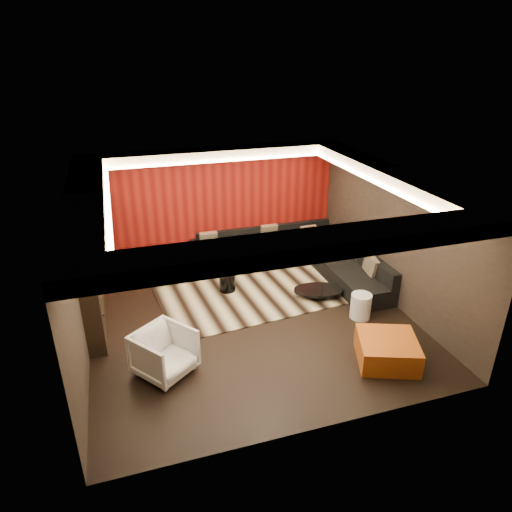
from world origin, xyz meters
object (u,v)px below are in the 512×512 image
object	(u,v)px
white_side_table	(361,306)
orange_ottoman	(387,350)
drum_stool	(227,282)
sectional_sofa	(297,257)
coffee_table	(319,293)
armchair	(165,353)

from	to	relation	value
white_side_table	orange_ottoman	size ratio (longest dim) A/B	0.52
drum_stool	sectional_sofa	bearing A→B (deg)	18.91
white_side_table	orange_ottoman	distance (m)	1.38
coffee_table	armchair	bearing A→B (deg)	-156.10
coffee_table	orange_ottoman	world-z (taller)	orange_ottoman
drum_stool	sectional_sofa	world-z (taller)	sectional_sofa
armchair	sectional_sofa	world-z (taller)	armchair
coffee_table	sectional_sofa	bearing A→B (deg)	85.84
coffee_table	armchair	distance (m)	3.75
white_side_table	drum_stool	bearing A→B (deg)	140.94
drum_stool	white_side_table	bearing A→B (deg)	-39.06
white_side_table	armchair	size ratio (longest dim) A/B	0.59
orange_ottoman	armchair	xyz separation A→B (m)	(-3.60, 0.81, 0.17)
coffee_table	orange_ottoman	distance (m)	2.34
white_side_table	orange_ottoman	world-z (taller)	white_side_table
drum_stool	white_side_table	size ratio (longest dim) A/B	0.82
coffee_table	drum_stool	world-z (taller)	drum_stool
coffee_table	sectional_sofa	xyz separation A→B (m)	(0.11, 1.49, 0.15)
sectional_sofa	orange_ottoman	bearing A→B (deg)	-88.83
drum_stool	orange_ottoman	distance (m)	3.73
coffee_table	sectional_sofa	distance (m)	1.50
armchair	sectional_sofa	distance (m)	4.63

